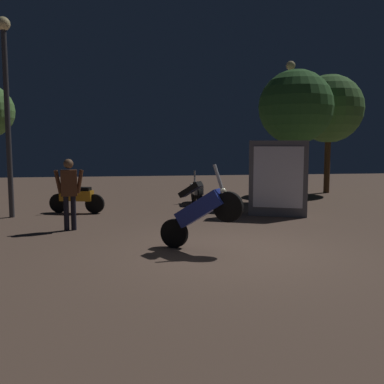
% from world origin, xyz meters
% --- Properties ---
extents(ground_plane, '(40.00, 40.00, 0.00)m').
position_xyz_m(ground_plane, '(0.00, 0.00, 0.00)').
color(ground_plane, brown).
extents(motorcycle_blue_foreground, '(1.43, 1.01, 1.63)m').
position_xyz_m(motorcycle_blue_foreground, '(-0.60, 0.14, 0.74)').
color(motorcycle_blue_foreground, black).
rests_on(motorcycle_blue_foreground, ground_plane).
extents(motorcycle_white_parked_left, '(0.31, 1.66, 1.11)m').
position_xyz_m(motorcycle_white_parked_left, '(0.39, 6.43, 0.44)').
color(motorcycle_white_parked_left, black).
rests_on(motorcycle_white_parked_left, ground_plane).
extents(motorcycle_orange_parked_right, '(1.62, 0.58, 1.11)m').
position_xyz_m(motorcycle_orange_parked_right, '(-3.38, 5.14, 0.44)').
color(motorcycle_orange_parked_right, black).
rests_on(motorcycle_orange_parked_right, ground_plane).
extents(person_rider_beside, '(0.67, 0.27, 1.66)m').
position_xyz_m(person_rider_beside, '(-3.26, 2.52, 0.99)').
color(person_rider_beside, black).
rests_on(person_rider_beside, ground_plane).
extents(streetlamp_near, '(0.36, 0.36, 5.32)m').
position_xyz_m(streetlamp_near, '(-5.07, 4.63, 3.35)').
color(streetlamp_near, '#38383D').
rests_on(streetlamp_near, ground_plane).
extents(streetlamp_far, '(0.36, 0.36, 5.24)m').
position_xyz_m(streetlamp_far, '(4.48, 8.66, 3.31)').
color(streetlamp_far, '#38383D').
rests_on(streetlamp_far, ground_plane).
extents(tree_left_bg, '(2.52, 2.52, 4.53)m').
position_xyz_m(tree_left_bg, '(3.81, 6.43, 3.25)').
color(tree_left_bg, '#4C331E').
rests_on(tree_left_bg, ground_plane).
extents(tree_right_bg, '(2.76, 2.76, 4.84)m').
position_xyz_m(tree_right_bg, '(6.32, 9.04, 3.44)').
color(tree_right_bg, '#4C331E').
rests_on(tree_right_bg, ground_plane).
extents(kiosk_billboard, '(1.67, 1.08, 2.10)m').
position_xyz_m(kiosk_billboard, '(2.26, 3.78, 1.05)').
color(kiosk_billboard, '#595960').
rests_on(kiosk_billboard, ground_plane).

